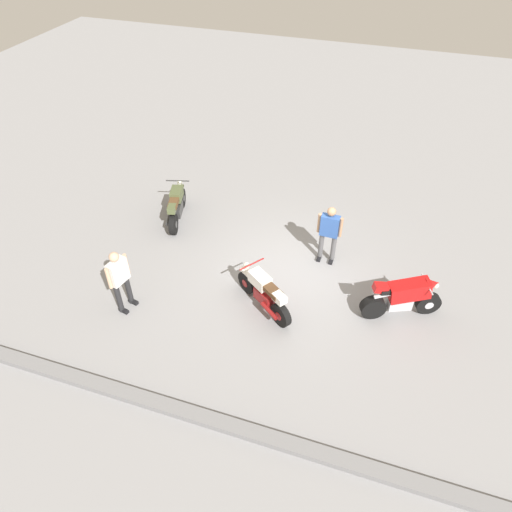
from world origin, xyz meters
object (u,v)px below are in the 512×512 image
motorcycle_cream_vintage (264,293)px  person_in_white_shirt (119,277)px  person_in_blue_shirt (329,231)px  motorcycle_red_sportbike (404,297)px  motorcycle_olive_vintage (177,206)px

motorcycle_cream_vintage → person_in_white_shirt: (3.19, 1.03, 0.51)m
person_in_white_shirt → motorcycle_cream_vintage: bearing=30.6°
person_in_white_shirt → person_in_blue_shirt: size_ratio=1.01×
motorcycle_red_sportbike → person_in_white_shirt: size_ratio=1.08×
motorcycle_cream_vintage → person_in_blue_shirt: size_ratio=0.98×
motorcycle_red_sportbike → motorcycle_olive_vintage: bearing=141.1°
motorcycle_cream_vintage → motorcycle_olive_vintage: bearing=-0.8°
motorcycle_red_sportbike → motorcycle_cream_vintage: 3.27m
motorcycle_red_sportbike → motorcycle_cream_vintage: size_ratio=1.11×
motorcycle_red_sportbike → person_in_blue_shirt: 2.55m
motorcycle_cream_vintage → person_in_white_shirt: 3.39m
person_in_white_shirt → motorcycle_olive_vintage: bearing=108.1°
motorcycle_olive_vintage → motorcycle_red_sportbike: bearing=-120.6°
motorcycle_cream_vintage → person_in_blue_shirt: 2.51m
motorcycle_red_sportbike → motorcycle_olive_vintage: size_ratio=0.97×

